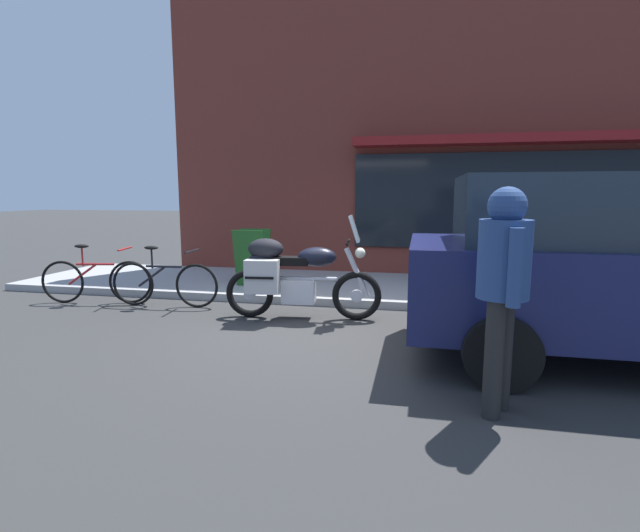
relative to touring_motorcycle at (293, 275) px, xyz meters
The scene contains 6 objects.
ground_plane 0.93m from the touring_motorcycle, 39.30° to the right, with size 80.00×80.00×0.00m, color #2F2F2F.
touring_motorcycle is the anchor object (origin of this frame).
parked_bicycle 2.11m from the touring_motorcycle, behind, with size 1.67×0.48×0.92m.
pedestrian_walking 3.33m from the touring_motorcycle, 46.27° to the right, with size 0.44×0.55×1.73m.
sandwich_board_sign 1.91m from the touring_motorcycle, 126.51° to the left, with size 0.55×0.42×0.97m.
second_bicycle_by_cafe 3.25m from the touring_motorcycle, behind, with size 1.70×0.52×0.92m.
Camera 1 is at (1.12, -5.59, 1.67)m, focal length 26.48 mm.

